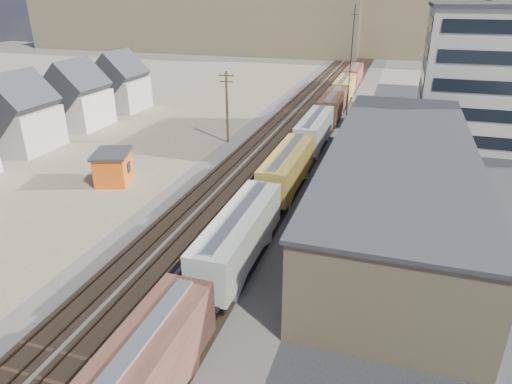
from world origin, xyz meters
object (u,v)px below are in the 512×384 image
(parked_car_blue, at_px, (465,132))
(freight_train, at_px, (303,147))
(maintenance_shed, at_px, (113,167))
(utility_pole_north, at_px, (227,106))

(parked_car_blue, bearing_deg, freight_train, 159.99)
(maintenance_shed, bearing_deg, freight_train, 28.97)
(freight_train, xyz_separation_m, parked_car_blue, (20.27, 20.20, -2.08))
(freight_train, relative_size, maintenance_shed, 20.37)
(freight_train, height_order, maintenance_shed, freight_train)
(freight_train, relative_size, parked_car_blue, 23.33)
(utility_pole_north, height_order, maintenance_shed, utility_pole_north)
(freight_train, bearing_deg, maintenance_shed, -151.03)
(utility_pole_north, relative_size, maintenance_shed, 1.70)
(parked_car_blue, bearing_deg, utility_pole_north, 136.99)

